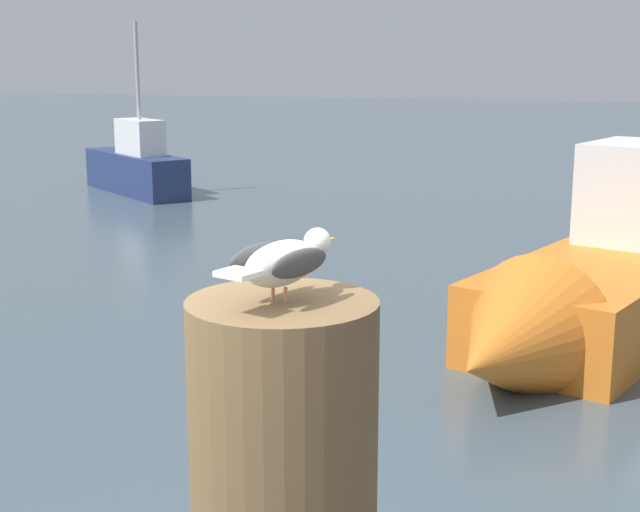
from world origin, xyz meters
The scene contains 3 objects.
seagull centered at (0.98, -0.44, 2.31)m, with size 0.19×0.39×0.14m.
boat_navy centered at (-8.36, 14.20, 0.55)m, with size 3.67×2.88×3.47m.
boat_orange centered at (1.45, 7.11, 0.55)m, with size 3.21×6.39×2.11m.
Camera 1 is at (1.71, -2.24, 2.74)m, focal length 50.79 mm.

